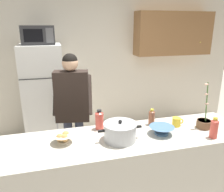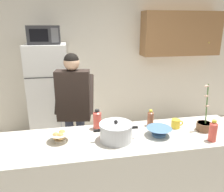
{
  "view_description": "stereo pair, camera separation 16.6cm",
  "coord_description": "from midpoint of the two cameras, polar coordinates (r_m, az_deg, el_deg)",
  "views": [
    {
      "loc": [
        -0.65,
        -1.87,
        1.96
      ],
      "look_at": [
        0.0,
        0.55,
        1.17
      ],
      "focal_mm": 36.15,
      "sensor_mm": 36.0,
      "label": 1
    },
    {
      "loc": [
        -0.48,
        -1.91,
        1.96
      ],
      "look_at": [
        0.0,
        0.55,
        1.17
      ],
      "focal_mm": 36.15,
      "sensor_mm": 36.0,
      "label": 2
    }
  ],
  "objects": [
    {
      "name": "refrigerator",
      "position": [
        3.91,
        -17.97,
        -0.05
      ],
      "size": [
        0.64,
        0.68,
        1.68
      ],
      "color": "white",
      "rests_on": "ground"
    },
    {
      "name": "coffee_mug",
      "position": [
        2.51,
        14.22,
        -6.38
      ],
      "size": [
        0.13,
        0.09,
        0.1
      ],
      "color": "yellow",
      "rests_on": "kitchen_island"
    },
    {
      "name": "bottle_far_corner",
      "position": [
        2.35,
        22.59,
        -7.5
      ],
      "size": [
        0.07,
        0.07,
        0.21
      ],
      "color": "#D84C3F",
      "rests_on": "kitchen_island"
    },
    {
      "name": "empty_bowl",
      "position": [
        2.3,
        10.4,
        -8.41
      ],
      "size": [
        0.25,
        0.25,
        0.08
      ],
      "color": "#4C7299",
      "rests_on": "kitchen_island"
    },
    {
      "name": "bottle_near_edge",
      "position": [
        2.36,
        -5.23,
        -6.01
      ],
      "size": [
        0.09,
        0.09,
        0.21
      ],
      "color": "#D84C3F",
      "rests_on": "kitchen_island"
    },
    {
      "name": "kitchen_island",
      "position": [
        2.48,
        1.44,
        -19.75
      ],
      "size": [
        2.52,
        0.68,
        0.92
      ],
      "primitive_type": "cube",
      "color": "beige",
      "rests_on": "ground"
    },
    {
      "name": "potted_orchid",
      "position": [
        2.55,
        20.51,
        -6.24
      ],
      "size": [
        0.15,
        0.15,
        0.49
      ],
      "color": "brown",
      "rests_on": "kitchen_island"
    },
    {
      "name": "back_wall_unit",
      "position": [
        4.27,
        -3.48,
        9.75
      ],
      "size": [
        6.0,
        0.48,
        2.6
      ],
      "color": "silver",
      "rests_on": "ground"
    },
    {
      "name": "microwave",
      "position": [
        3.73,
        -19.42,
        14.34
      ],
      "size": [
        0.48,
        0.37,
        0.28
      ],
      "color": "#2D2D30",
      "rests_on": "refrigerator"
    },
    {
      "name": "bottle_mid_counter",
      "position": [
        2.48,
        8.11,
        -5.3
      ],
      "size": [
        0.07,
        0.07,
        0.18
      ],
      "color": "brown",
      "rests_on": "kitchen_island"
    },
    {
      "name": "bread_bowl",
      "position": [
        2.17,
        -14.42,
        -10.21
      ],
      "size": [
        0.2,
        0.2,
        0.1
      ],
      "color": "beige",
      "rests_on": "kitchen_island"
    },
    {
      "name": "person_near_pot",
      "position": [
        2.9,
        -11.63,
        -1.69
      ],
      "size": [
        0.55,
        0.48,
        1.65
      ],
      "color": "#33384C",
      "rests_on": "ground"
    },
    {
      "name": "cooking_pot",
      "position": [
        2.14,
        -0.19,
        -9.04
      ],
      "size": [
        0.42,
        0.31,
        0.21
      ],
      "color": "silver",
      "rests_on": "kitchen_island"
    }
  ]
}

